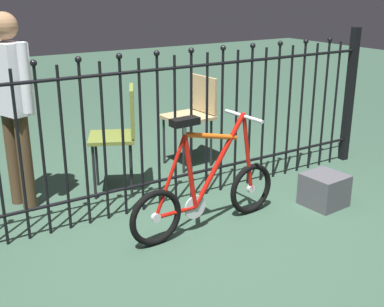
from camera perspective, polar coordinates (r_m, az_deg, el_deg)
ground_plane at (r=3.66m, az=0.81°, el=-9.01°), size 20.00×20.00×0.00m
iron_fence at (r=3.84m, az=-4.25°, el=2.93°), size 4.32×0.07×1.33m
bicycle at (r=3.60m, az=1.67°, el=-4.31°), size 1.28×0.40×0.87m
chair_olive at (r=4.21m, az=-8.18°, el=2.83°), size 0.51×0.50×0.92m
chair_tan at (r=4.86m, az=0.21°, el=4.98°), size 0.45×0.45×0.87m
person_visitor at (r=4.04m, az=-20.01°, el=6.18°), size 0.27×0.45×1.53m
display_crate at (r=4.18m, az=14.95°, el=-4.06°), size 0.33×0.33×0.26m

